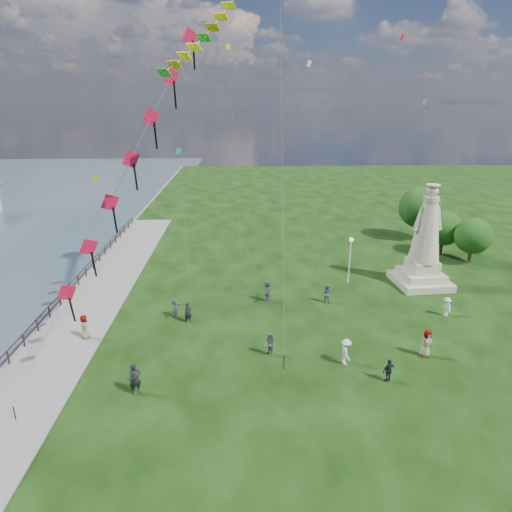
{
  "coord_description": "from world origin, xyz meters",
  "views": [
    {
      "loc": [
        -1.98,
        -18.96,
        15.24
      ],
      "look_at": [
        -1.0,
        8.0,
        5.5
      ],
      "focal_mm": 30.0,
      "sensor_mm": 36.0,
      "label": 1
    }
  ],
  "objects_px": {
    "statue": "(425,248)",
    "person_11": "(267,291)",
    "person_2": "(346,352)",
    "person_5": "(175,308)",
    "person_4": "(426,343)",
    "person_8": "(447,307)",
    "person_6": "(188,313)",
    "person_3": "(389,370)",
    "person_10": "(85,328)",
    "lamppost": "(350,250)",
    "person_0": "(135,379)",
    "person_7": "(327,293)",
    "person_1": "(270,345)"
  },
  "relations": [
    {
      "from": "person_1",
      "to": "person_10",
      "type": "bearing_deg",
      "value": -134.43
    },
    {
      "from": "person_8",
      "to": "person_0",
      "type": "bearing_deg",
      "value": -80.09
    },
    {
      "from": "person_0",
      "to": "person_8",
      "type": "bearing_deg",
      "value": -9.4
    },
    {
      "from": "lamppost",
      "to": "person_6",
      "type": "relative_size",
      "value": 2.71
    },
    {
      "from": "person_4",
      "to": "person_8",
      "type": "relative_size",
      "value": 1.24
    },
    {
      "from": "statue",
      "to": "lamppost",
      "type": "distance_m",
      "value": 6.32
    },
    {
      "from": "statue",
      "to": "person_7",
      "type": "relative_size",
      "value": 5.77
    },
    {
      "from": "person_1",
      "to": "person_8",
      "type": "xyz_separation_m",
      "value": [
        13.65,
        4.95,
        -0.06
      ]
    },
    {
      "from": "person_11",
      "to": "person_5",
      "type": "bearing_deg",
      "value": -59.68
    },
    {
      "from": "statue",
      "to": "person_4",
      "type": "relative_size",
      "value": 4.8
    },
    {
      "from": "person_1",
      "to": "person_4",
      "type": "height_order",
      "value": "person_4"
    },
    {
      "from": "person_6",
      "to": "person_8",
      "type": "relative_size",
      "value": 1.04
    },
    {
      "from": "person_5",
      "to": "person_10",
      "type": "relative_size",
      "value": 0.88
    },
    {
      "from": "person_5",
      "to": "person_7",
      "type": "height_order",
      "value": "person_7"
    },
    {
      "from": "person_5",
      "to": "person_10",
      "type": "height_order",
      "value": "person_10"
    },
    {
      "from": "lamppost",
      "to": "person_6",
      "type": "bearing_deg",
      "value": -153.04
    },
    {
      "from": "person_0",
      "to": "person_8",
      "type": "xyz_separation_m",
      "value": [
        21.29,
        8.4,
        -0.2
      ]
    },
    {
      "from": "person_4",
      "to": "person_11",
      "type": "distance_m",
      "value": 12.65
    },
    {
      "from": "person_2",
      "to": "person_7",
      "type": "relative_size",
      "value": 1.11
    },
    {
      "from": "person_0",
      "to": "person_4",
      "type": "distance_m",
      "value": 17.77
    },
    {
      "from": "person_0",
      "to": "statue",
      "type": "bearing_deg",
      "value": 2.53
    },
    {
      "from": "lamppost",
      "to": "person_0",
      "type": "distance_m",
      "value": 21.55
    },
    {
      "from": "person_1",
      "to": "person_8",
      "type": "bearing_deg",
      "value": 76.9
    },
    {
      "from": "person_8",
      "to": "person_10",
      "type": "bearing_deg",
      "value": -96.24
    },
    {
      "from": "person_2",
      "to": "person_5",
      "type": "height_order",
      "value": "person_2"
    },
    {
      "from": "person_4",
      "to": "person_11",
      "type": "bearing_deg",
      "value": 126.59
    },
    {
      "from": "person_6",
      "to": "person_10",
      "type": "height_order",
      "value": "person_10"
    },
    {
      "from": "person_6",
      "to": "person_11",
      "type": "height_order",
      "value": "person_11"
    },
    {
      "from": "person_10",
      "to": "person_1",
      "type": "bearing_deg",
      "value": -129.33
    },
    {
      "from": "person_4",
      "to": "person_5",
      "type": "distance_m",
      "value": 17.59
    },
    {
      "from": "statue",
      "to": "person_6",
      "type": "relative_size",
      "value": 5.7
    },
    {
      "from": "person_2",
      "to": "person_5",
      "type": "xyz_separation_m",
      "value": [
        -11.3,
        6.55,
        -0.11
      ]
    },
    {
      "from": "lamppost",
      "to": "person_3",
      "type": "height_order",
      "value": "lamppost"
    },
    {
      "from": "person_3",
      "to": "person_10",
      "type": "bearing_deg",
      "value": -38.55
    },
    {
      "from": "statue",
      "to": "person_11",
      "type": "bearing_deg",
      "value": -172.7
    },
    {
      "from": "person_5",
      "to": "person_8",
      "type": "bearing_deg",
      "value": -74.13
    },
    {
      "from": "person_4",
      "to": "person_6",
      "type": "height_order",
      "value": "person_4"
    },
    {
      "from": "person_5",
      "to": "person_7",
      "type": "xyz_separation_m",
      "value": [
        11.79,
        2.09,
        0.02
      ]
    },
    {
      "from": "lamppost",
      "to": "person_5",
      "type": "bearing_deg",
      "value": -157.71
    },
    {
      "from": "person_3",
      "to": "person_10",
      "type": "height_order",
      "value": "person_10"
    },
    {
      "from": "person_2",
      "to": "person_6",
      "type": "height_order",
      "value": "person_2"
    },
    {
      "from": "lamppost",
      "to": "person_6",
      "type": "xyz_separation_m",
      "value": [
        -13.44,
        -6.84,
        -2.27
      ]
    },
    {
      "from": "person_7",
      "to": "person_8",
      "type": "height_order",
      "value": "person_7"
    },
    {
      "from": "person_1",
      "to": "person_10",
      "type": "distance_m",
      "value": 12.62
    },
    {
      "from": "person_4",
      "to": "statue",
      "type": "bearing_deg",
      "value": 57.22
    },
    {
      "from": "person_1",
      "to": "person_5",
      "type": "height_order",
      "value": "person_1"
    },
    {
      "from": "person_0",
      "to": "person_6",
      "type": "relative_size",
      "value": 1.21
    },
    {
      "from": "statue",
      "to": "person_10",
      "type": "relative_size",
      "value": 5.21
    },
    {
      "from": "statue",
      "to": "person_8",
      "type": "height_order",
      "value": "statue"
    },
    {
      "from": "person_6",
      "to": "person_7",
      "type": "height_order",
      "value": "person_6"
    }
  ]
}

